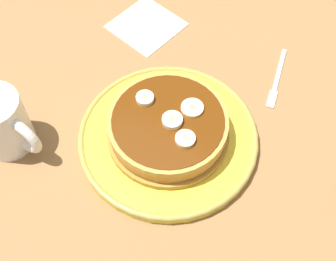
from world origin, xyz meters
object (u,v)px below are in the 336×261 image
object	(u,v)px
banana_slice_3	(185,139)
banana_slice_1	(192,108)
pancake_stack	(169,127)
banana_slice_2	(145,98)
banana_slice_0	(173,120)
napkin	(146,25)
fork	(277,81)
coffee_mug	(3,123)
plate	(168,137)

from	to	relation	value
banana_slice_3	banana_slice_1	bearing A→B (deg)	110.99
banana_slice_3	pancake_stack	bearing A→B (deg)	154.78
banana_slice_2	banana_slice_0	bearing A→B (deg)	-9.93
napkin	fork	size ratio (longest dim) A/B	0.86
pancake_stack	napkin	world-z (taller)	pancake_stack
banana_slice_0	banana_slice_3	distance (cm)	3.61
banana_slice_0	fork	world-z (taller)	banana_slice_0
fork	banana_slice_2	bearing A→B (deg)	-126.73
coffee_mug	napkin	size ratio (longest dim) A/B	1.03
plate	fork	bearing A→B (deg)	65.29
banana_slice_2	banana_slice_3	bearing A→B (deg)	-17.48
pancake_stack	banana_slice_3	xyz separation A→B (cm)	(3.78, -1.78, 2.42)
banana_slice_1	banana_slice_2	world-z (taller)	banana_slice_2
pancake_stack	banana_slice_3	world-z (taller)	banana_slice_3
napkin	banana_slice_1	bearing A→B (deg)	-38.87
banana_slice_1	banana_slice_2	bearing A→B (deg)	-160.78
pancake_stack	banana_slice_3	distance (cm)	4.83
plate	banana_slice_2	world-z (taller)	banana_slice_2
banana_slice_1	banana_slice_3	size ratio (longest dim) A/B	1.16
coffee_mug	napkin	world-z (taller)	coffee_mug
banana_slice_0	banana_slice_3	xyz separation A→B (cm)	(3.16, -1.75, -0.08)
plate	banana_slice_0	size ratio (longest dim) A/B	9.23
banana_slice_0	banana_slice_1	size ratio (longest dim) A/B	0.90
banana_slice_2	banana_slice_1	bearing A→B (deg)	19.22
pancake_stack	napkin	bearing A→B (deg)	132.52
banana_slice_2	coffee_mug	xyz separation A→B (cm)	(-15.15, -14.13, -1.04)
coffee_mug	fork	bearing A→B (deg)	48.39
banana_slice_0	banana_slice_3	bearing A→B (deg)	-29.08
banana_slice_0	banana_slice_3	size ratio (longest dim) A/B	1.04
plate	coffee_mug	xyz separation A→B (cm)	(-19.87, -13.01, 4.05)
coffee_mug	napkin	bearing A→B (deg)	84.03
banana_slice_3	fork	size ratio (longest dim) A/B	0.22
pancake_stack	banana_slice_1	bearing A→B (deg)	60.29
banana_slice_2	coffee_mug	bearing A→B (deg)	-137.00
plate	pancake_stack	bearing A→B (deg)	64.96
fork	plate	bearing A→B (deg)	-114.71
napkin	banana_slice_3	bearing A→B (deg)	-44.30
plate	pancake_stack	distance (cm)	2.63
plate	banana_slice_0	distance (cm)	5.17
banana_slice_1	banana_slice_3	xyz separation A→B (cm)	(1.93, -5.03, 0.06)
banana_slice_1	banana_slice_0	bearing A→B (deg)	-110.49
coffee_mug	fork	size ratio (longest dim) A/B	0.89
banana_slice_0	coffee_mug	world-z (taller)	coffee_mug
fork	banana_slice_1	bearing A→B (deg)	-113.64
plate	banana_slice_3	world-z (taller)	banana_slice_3
banana_slice_2	napkin	distance (cm)	21.75
banana_slice_2	banana_slice_3	distance (cm)	9.01
banana_slice_1	fork	distance (cm)	18.34
banana_slice_0	napkin	xyz separation A→B (cm)	(-17.31, 18.22, -5.90)
plate	banana_slice_3	bearing A→B (deg)	-22.39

